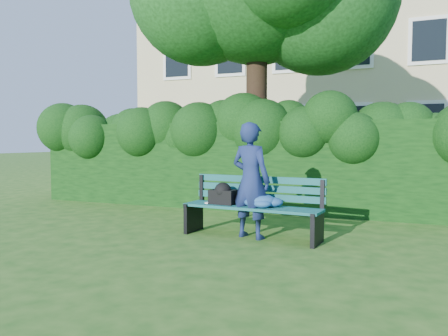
% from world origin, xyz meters
% --- Properties ---
extents(ground, '(80.00, 80.00, 0.00)m').
position_xyz_m(ground, '(0.00, 0.00, 0.00)').
color(ground, '#225617').
rests_on(ground, ground).
extents(apartment_building, '(16.00, 8.08, 12.00)m').
position_xyz_m(apartment_building, '(-0.00, 13.99, 6.00)').
color(apartment_building, tan).
rests_on(apartment_building, ground).
extents(hedge, '(10.00, 1.00, 1.80)m').
position_xyz_m(hedge, '(0.00, 2.20, 0.90)').
color(hedge, black).
rests_on(hedge, ground).
extents(park_bench, '(2.11, 0.73, 0.89)m').
position_xyz_m(park_bench, '(0.83, -0.37, 0.50)').
color(park_bench, '#0D4343').
rests_on(park_bench, ground).
extents(man_reading, '(0.70, 0.55, 1.70)m').
position_xyz_m(man_reading, '(0.85, -0.43, 0.85)').
color(man_reading, '#16234F').
rests_on(man_reading, ground).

